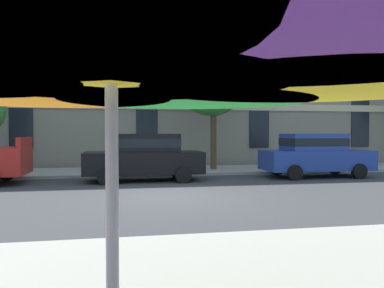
% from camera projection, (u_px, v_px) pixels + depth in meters
% --- Properties ---
extents(ground_plane, '(120.00, 120.00, 0.00)m').
position_uv_depth(ground_plane, '(168.00, 197.00, 10.90)').
color(ground_plane, '#38383A').
extents(sidewalk_far, '(56.00, 3.60, 0.12)m').
position_uv_depth(sidewalk_far, '(150.00, 171.00, 17.58)').
color(sidewalk_far, '#9E998E').
rests_on(sidewalk_far, ground).
extents(apartment_building, '(42.46, 12.08, 12.80)m').
position_uv_depth(apartment_building, '(141.00, 64.00, 25.44)').
color(apartment_building, gray).
rests_on(apartment_building, ground).
extents(sedan_black, '(4.40, 1.98, 1.78)m').
position_uv_depth(sedan_black, '(145.00, 156.00, 14.43)').
color(sedan_black, black).
rests_on(sedan_black, ground).
extents(sedan_blue, '(4.40, 1.98, 1.78)m').
position_uv_depth(sedan_blue, '(315.00, 154.00, 15.70)').
color(sedan_blue, navy).
rests_on(sedan_blue, ground).
extents(street_tree_middle, '(2.96, 2.80, 5.39)m').
position_uv_depth(street_tree_middle, '(210.00, 86.00, 17.75)').
color(street_tree_middle, '#4C3823').
rests_on(street_tree_middle, ground).
extents(patio_umbrella, '(3.77, 3.50, 2.54)m').
position_uv_depth(patio_umbrella, '(111.00, 37.00, 1.74)').
color(patio_umbrella, silver).
rests_on(patio_umbrella, ground).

